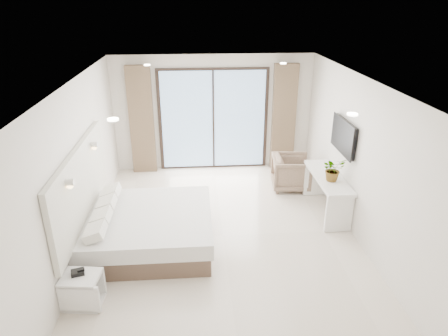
% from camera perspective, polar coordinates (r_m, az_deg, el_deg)
% --- Properties ---
extents(ground, '(6.20, 6.20, 0.00)m').
position_cam_1_polar(ground, '(7.12, -0.13, -9.64)').
color(ground, beige).
rests_on(ground, ground).
extents(room_shell, '(4.62, 6.22, 2.72)m').
position_cam_1_polar(room_shell, '(7.08, -2.20, 4.44)').
color(room_shell, silver).
rests_on(room_shell, ground).
extents(bed, '(2.07, 1.97, 0.72)m').
position_cam_1_polar(bed, '(6.86, -10.81, -8.50)').
color(bed, brown).
rests_on(bed, ground).
extents(nightstand, '(0.55, 0.47, 0.46)m').
position_cam_1_polar(nightstand, '(5.95, -19.56, -16.09)').
color(nightstand, white).
rests_on(nightstand, ground).
extents(phone, '(0.20, 0.17, 0.06)m').
position_cam_1_polar(phone, '(5.84, -20.18, -13.83)').
color(phone, black).
rests_on(phone, nightstand).
extents(console_desk, '(0.50, 1.59, 0.77)m').
position_cam_1_polar(console_desk, '(7.83, 14.54, -2.46)').
color(console_desk, white).
rests_on(console_desk, ground).
extents(plant, '(0.49, 0.52, 0.35)m').
position_cam_1_polar(plant, '(7.51, 15.30, -0.51)').
color(plant, '#33662D').
rests_on(plant, console_desk).
extents(armchair, '(0.80, 0.84, 0.80)m').
position_cam_1_polar(armchair, '(8.74, 9.59, -0.40)').
color(armchair, '#8B6F5B').
rests_on(armchair, ground).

